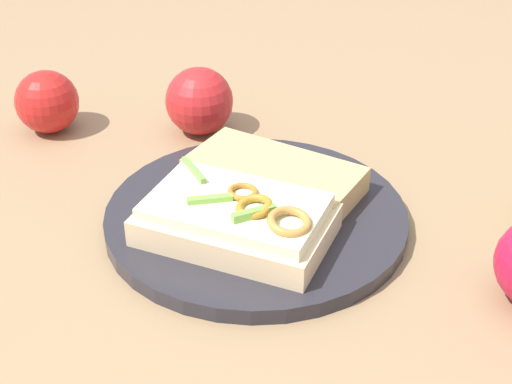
{
  "coord_description": "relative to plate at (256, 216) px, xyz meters",
  "views": [
    {
      "loc": [
        0.57,
        0.02,
        0.4
      ],
      "look_at": [
        0.0,
        0.0,
        0.03
      ],
      "focal_mm": 51.3,
      "sensor_mm": 36.0,
      "label": 1
    }
  ],
  "objects": [
    {
      "name": "apple_4",
      "position": [
        -0.19,
        -0.25,
        0.03
      ],
      "size": [
        0.1,
        0.1,
        0.07
      ],
      "primitive_type": "sphere",
      "rotation": [
        0.0,
        0.0,
        3.77
      ],
      "color": "red",
      "rests_on": "ground_plane"
    },
    {
      "name": "ground_plane",
      "position": [
        0.0,
        0.0,
        -0.01
      ],
      "size": [
        2.0,
        2.0,
        0.0
      ],
      "primitive_type": "plane",
      "color": "#947452",
      "rests_on": "ground"
    },
    {
      "name": "sandwich",
      "position": [
        0.04,
        -0.02,
        0.03
      ],
      "size": [
        0.16,
        0.19,
        0.05
      ],
      "rotation": [
        0.0,
        0.0,
        4.34
      ],
      "color": "beige",
      "rests_on": "plate"
    },
    {
      "name": "apple_1",
      "position": [
        -0.19,
        -0.07,
        0.03
      ],
      "size": [
        0.11,
        0.11,
        0.08
      ],
      "primitive_type": "sphere",
      "rotation": [
        0.0,
        0.0,
        5.66
      ],
      "color": "red",
      "rests_on": "ground_plane"
    },
    {
      "name": "bread_slice_side",
      "position": [
        -0.04,
        0.02,
        0.02
      ],
      "size": [
        0.15,
        0.19,
        0.03
      ],
      "primitive_type": "cube",
      "rotation": [
        0.0,
        0.0,
        4.2
      ],
      "color": "tan",
      "rests_on": "plate"
    },
    {
      "name": "plate",
      "position": [
        0.0,
        0.0,
        0.0
      ],
      "size": [
        0.29,
        0.29,
        0.01
      ],
      "primitive_type": "cylinder",
      "color": "#27252C",
      "rests_on": "ground_plane"
    }
  ]
}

